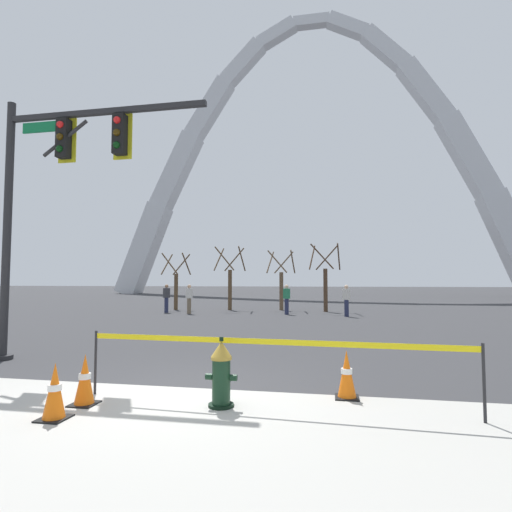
# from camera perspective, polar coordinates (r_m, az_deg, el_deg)

# --- Properties ---
(ground_plane) EXTENTS (240.00, 240.00, 0.00)m
(ground_plane) POSITION_cam_1_polar(r_m,az_deg,el_deg) (6.96, -10.09, -18.40)
(ground_plane) COLOR #333335
(fire_hydrant) EXTENTS (0.46, 0.48, 0.99)m
(fire_hydrant) POSITION_cam_1_polar(r_m,az_deg,el_deg) (6.04, -4.89, -16.20)
(fire_hydrant) COLOR black
(fire_hydrant) RESTS_ON ground
(caution_tape_barrier) EXTENTS (5.62, 0.31, 1.00)m
(caution_tape_barrier) POSITION_cam_1_polar(r_m,az_deg,el_deg) (5.96, 1.70, -14.16)
(caution_tape_barrier) COLOR #232326
(caution_tape_barrier) RESTS_ON ground
(traffic_cone_by_hydrant) EXTENTS (0.36, 0.36, 0.73)m
(traffic_cone_by_hydrant) POSITION_cam_1_polar(r_m,az_deg,el_deg) (6.12, -26.49, -16.73)
(traffic_cone_by_hydrant) COLOR black
(traffic_cone_by_hydrant) RESTS_ON ground
(traffic_cone_mid_sidewalk) EXTENTS (0.36, 0.36, 0.73)m
(traffic_cone_mid_sidewalk) POSITION_cam_1_polar(r_m,az_deg,el_deg) (6.62, -22.96, -15.78)
(traffic_cone_mid_sidewalk) COLOR black
(traffic_cone_mid_sidewalk) RESTS_ON ground
(traffic_cone_curb_edge) EXTENTS (0.36, 0.36, 0.73)m
(traffic_cone_curb_edge) POSITION_cam_1_polar(r_m,az_deg,el_deg) (6.60, 12.65, -16.00)
(traffic_cone_curb_edge) COLOR black
(traffic_cone_curb_edge) RESTS_ON ground
(traffic_signal_gantry) EXTENTS (5.02, 0.44, 6.00)m
(traffic_signal_gantry) POSITION_cam_1_polar(r_m,az_deg,el_deg) (10.51, -26.75, 9.37)
(traffic_signal_gantry) COLOR #232326
(traffic_signal_gantry) RESTS_ON ground
(monument_arch) EXTENTS (54.94, 2.89, 38.07)m
(monument_arch) POSITION_cam_1_polar(r_m,az_deg,el_deg) (55.26, 7.98, 12.43)
(monument_arch) COLOR silver
(monument_arch) RESTS_ON ground
(tree_far_left) EXTENTS (1.63, 1.64, 3.51)m
(tree_far_left) POSITION_cam_1_polar(r_m,az_deg,el_deg) (25.68, -11.19, -3.97)
(tree_far_left) COLOR brown
(tree_far_left) RESTS_ON ground
(tree_left_mid) EXTENTS (1.80, 1.81, 3.89)m
(tree_left_mid) POSITION_cam_1_polar(r_m,az_deg,el_deg) (25.07, -3.69, -3.66)
(tree_left_mid) COLOR brown
(tree_left_mid) RESTS_ON ground
(tree_center_left) EXTENTS (1.69, 1.70, 3.65)m
(tree_center_left) POSITION_cam_1_polar(r_m,az_deg,el_deg) (24.94, 3.58, -3.90)
(tree_center_left) COLOR brown
(tree_center_left) RESTS_ON ground
(tree_center_right) EXTENTS (1.82, 1.83, 3.94)m
(tree_center_right) POSITION_cam_1_polar(r_m,az_deg,el_deg) (24.02, 9.73, -3.57)
(tree_center_right) COLOR #473323
(tree_center_right) RESTS_ON ground
(pedestrian_walking_left) EXTENTS (0.39, 0.37, 1.59)m
(pedestrian_walking_left) POSITION_cam_1_polar(r_m,az_deg,el_deg) (20.93, 12.61, -6.10)
(pedestrian_walking_left) COLOR #232847
(pedestrian_walking_left) RESTS_ON ground
(pedestrian_standing_center) EXTENTS (0.39, 0.37, 1.59)m
(pedestrian_standing_center) POSITION_cam_1_polar(r_m,az_deg,el_deg) (21.79, 4.33, -6.07)
(pedestrian_standing_center) COLOR #232847
(pedestrian_standing_center) RESTS_ON ground
(pedestrian_walking_right) EXTENTS (0.39, 0.32, 1.59)m
(pedestrian_walking_right) POSITION_cam_1_polar(r_m,az_deg,el_deg) (22.48, -9.39, -5.95)
(pedestrian_walking_right) COLOR brown
(pedestrian_walking_right) RESTS_ON ground
(pedestrian_near_trees) EXTENTS (0.36, 0.39, 1.59)m
(pedestrian_near_trees) POSITION_cam_1_polar(r_m,az_deg,el_deg) (23.56, -12.49, -5.80)
(pedestrian_near_trees) COLOR #232847
(pedestrian_near_trees) RESTS_ON ground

